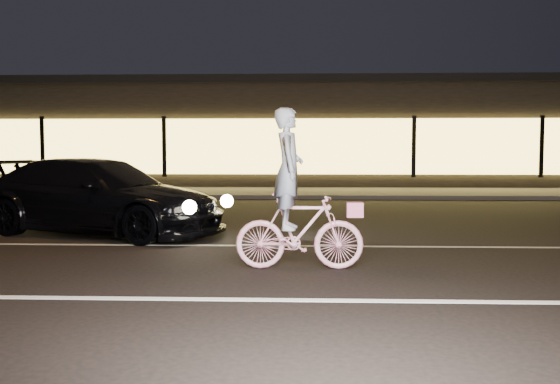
{
  "coord_description": "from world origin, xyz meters",
  "views": [
    {
      "loc": [
        0.62,
        -7.68,
        1.53
      ],
      "look_at": [
        0.29,
        0.6,
        0.95
      ],
      "focal_mm": 40.0,
      "sensor_mm": 36.0,
      "label": 1
    }
  ],
  "objects": [
    {
      "name": "sedan",
      "position": [
        -3.03,
        3.23,
        0.68
      ],
      "size": [
        5.03,
        3.41,
        1.35
      ],
      "rotation": [
        0.0,
        0.0,
        1.21
      ],
      "color": "black",
      "rests_on": "ground"
    },
    {
      "name": "cyclist",
      "position": [
        0.52,
        0.13,
        0.72
      ],
      "size": [
        1.62,
        0.56,
        2.04
      ],
      "rotation": [
        0.0,
        0.0,
        1.57
      ],
      "color": "#FE4878",
      "rests_on": "ground"
    },
    {
      "name": "lane_stripe_near",
      "position": [
        0.0,
        -1.5,
        0.0
      ],
      "size": [
        60.0,
        0.12,
        0.01
      ],
      "primitive_type": "cube",
      "color": "silver",
      "rests_on": "ground"
    },
    {
      "name": "sidewalk",
      "position": [
        0.0,
        13.0,
        0.06
      ],
      "size": [
        30.0,
        4.0,
        0.12
      ],
      "primitive_type": "cube",
      "color": "#383533",
      "rests_on": "ground"
    },
    {
      "name": "storefront",
      "position": [
        0.0,
        18.97,
        2.15
      ],
      "size": [
        25.4,
        8.42,
        4.2
      ],
      "color": "black",
      "rests_on": "ground"
    },
    {
      "name": "ground",
      "position": [
        0.0,
        0.0,
        0.0
      ],
      "size": [
        90.0,
        90.0,
        0.0
      ],
      "primitive_type": "plane",
      "color": "black",
      "rests_on": "ground"
    },
    {
      "name": "lane_stripe_far",
      "position": [
        0.0,
        2.0,
        0.0
      ],
      "size": [
        60.0,
        0.1,
        0.01
      ],
      "primitive_type": "cube",
      "color": "gray",
      "rests_on": "ground"
    }
  ]
}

